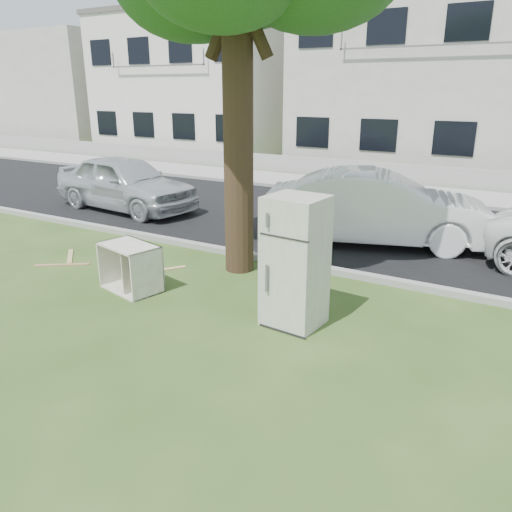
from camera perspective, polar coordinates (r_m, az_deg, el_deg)
The scene contains 16 objects.
ground at distance 7.98m, azimuth -6.28°, elevation -5.80°, with size 120.00×120.00×0.00m, color #30481A.
road at distance 13.02m, azimuth 9.46°, elevation 3.74°, with size 120.00×7.00×0.01m, color black.
kerb_near at distance 9.91m, azimuth 2.07°, elevation -0.77°, with size 120.00×0.18×0.12m, color gray.
kerb_far at distance 16.31m, azimuth 13.97°, elevation 6.41°, with size 120.00×0.18×0.12m, color gray.
sidewalk at distance 17.68m, azimuth 15.33°, elevation 7.23°, with size 120.00×2.80×0.01m, color gray.
low_wall at distance 19.15m, azimuth 16.70°, elevation 8.99°, with size 120.00×0.15×0.70m, color gray.
townhouse_left at distance 28.49m, azimuth -5.32°, elevation 18.96°, with size 10.20×8.16×7.04m.
townhouse_center at distance 23.73m, azimuth 20.53°, elevation 18.53°, with size 11.22×8.16×7.44m.
filler_left at distance 38.60m, azimuth -22.91°, elevation 17.05°, with size 16.00×9.00×6.40m, color beige.
fridge at distance 7.08m, azimuth 4.48°, elevation -0.69°, with size 0.78×0.73×1.90m, color beige.
cabinet at distance 8.73m, azimuth -14.13°, elevation -1.27°, with size 1.03×0.64×0.80m, color beige.
plank_a at distance 10.47m, azimuth -21.28°, elevation -0.94°, with size 1.04×0.09×0.02m, color #A5734F.
plank_b at distance 10.93m, azimuth -20.48°, elevation -0.04°, with size 0.93×0.09×0.02m, color tan.
plank_c at distance 9.65m, azimuth -10.38°, elevation -1.53°, with size 0.83×0.09×0.02m, color tan.
car_center at distance 11.26m, azimuth 13.74°, elevation 5.34°, with size 1.70×4.88×1.61m, color white.
car_left at distance 14.67m, azimuth -14.73°, elevation 8.09°, with size 1.81×4.50×1.53m, color #B5B8BD.
Camera 1 is at (4.37, -5.82, 3.27)m, focal length 35.00 mm.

